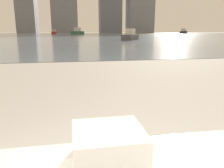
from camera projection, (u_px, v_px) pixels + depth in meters
towel_stack at (108, 146)px, 0.74m from camera, size 0.24×0.22×0.12m
harbor_water at (72, 35)px, 59.37m from camera, size 180.00×110.00×0.01m
harbor_boat_1 at (130, 36)px, 23.91m from camera, size 2.60×3.30×1.20m
harbor_boat_2 at (183, 32)px, 87.07m from camera, size 3.27×5.75×2.04m
harbor_boat_3 at (54, 32)px, 74.07m from camera, size 1.52×4.21×1.57m
harbor_boat_5 at (78, 32)px, 64.73m from camera, size 4.13×5.48×1.97m
skyline_tower_4 at (140, 4)px, 115.66m from camera, size 13.50×9.42×30.33m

